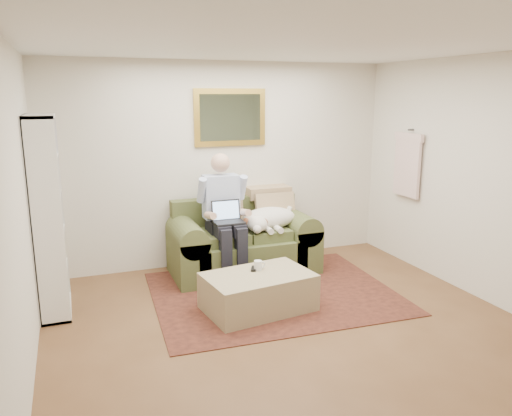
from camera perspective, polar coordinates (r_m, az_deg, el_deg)
room_shell at (r=4.51m, az=4.18°, el=1.48°), size 4.51×5.00×2.61m
rug at (r=5.70m, az=2.00°, el=-9.64°), size 2.74×2.23×0.01m
sofa at (r=6.28m, az=-1.52°, el=-4.53°), size 1.79×0.91×1.07m
seated_man at (r=5.93m, az=-3.48°, el=-1.15°), size 0.59×0.84×1.50m
laptop at (r=5.86m, az=-3.28°, el=-0.96°), size 0.35×0.27×0.25m
sleeping_dog at (r=6.21m, az=1.53°, el=-1.15°), size 0.74×0.46×0.27m
ottoman at (r=5.22m, az=0.25°, el=-9.58°), size 1.16×0.83×0.39m
coffee_mug at (r=5.25m, az=0.23°, el=-6.57°), size 0.08×0.08×0.10m
tv_remote at (r=5.27m, az=-0.27°, el=-6.95°), size 0.11×0.16×0.02m
bookshelf at (r=5.39m, az=-22.65°, el=-0.86°), size 0.28×0.80×2.00m
wall_mirror at (r=6.44m, az=-2.97°, el=10.30°), size 0.94×0.04×0.72m
hanging_shirt at (r=6.69m, az=16.92°, el=5.12°), size 0.06×0.52×0.90m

